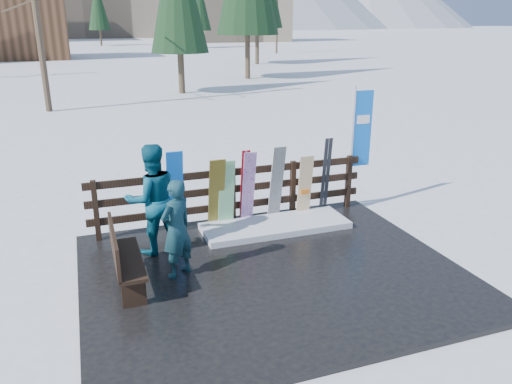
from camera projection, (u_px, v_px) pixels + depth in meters
name	position (u px, v px, depth m)	size (l,w,h in m)	color
ground	(273.00, 275.00, 8.14)	(700.00, 700.00, 0.00)	white
deck	(273.00, 273.00, 8.13)	(6.00, 5.00, 0.08)	black
fence	(233.00, 191.00, 9.86)	(5.60, 0.10, 1.15)	black
snow_patch	(275.00, 226.00, 9.74)	(2.86, 1.00, 0.12)	white
bench	(123.00, 256.00, 7.45)	(0.41, 1.50, 0.97)	black
snowboard_0	(175.00, 193.00, 9.24)	(0.30, 0.03, 1.67)	blue
snowboard_1	(226.00, 194.00, 9.60)	(0.31, 0.03, 1.39)	white
snowboard_2	(216.00, 194.00, 9.53)	(0.31, 0.03, 1.47)	gold
snowboard_3	(248.00, 188.00, 9.72)	(0.24, 0.03, 1.54)	silver
snowboard_4	(276.00, 184.00, 9.89)	(0.26, 0.03, 1.60)	black
snowboard_5	(305.00, 187.00, 10.13)	(0.29, 0.03, 1.32)	silver
ski_pair_a	(245.00, 187.00, 9.76)	(0.16, 0.25, 1.53)	red
ski_pair_b	(326.00, 176.00, 10.30)	(0.17, 0.18, 1.63)	black
rental_flag	(360.00, 133.00, 10.50)	(0.45, 0.04, 2.60)	silver
person_front	(177.00, 229.00, 7.72)	(0.58, 0.38, 1.60)	#1A514C
person_back	(152.00, 199.00, 8.50)	(0.94, 0.73, 1.93)	#0C4E66
trees	(130.00, 2.00, 50.46)	(42.30, 68.95, 13.30)	#382B1E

